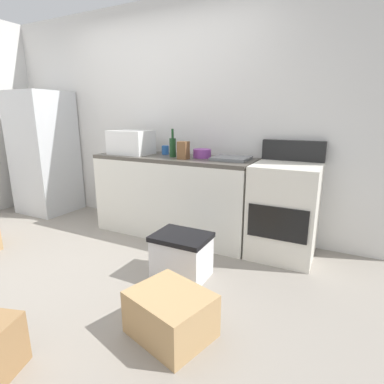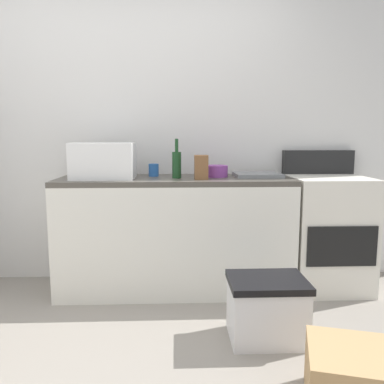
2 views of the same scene
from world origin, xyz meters
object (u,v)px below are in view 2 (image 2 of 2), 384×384
Objects in this scene: microwave at (104,161)px; wine_bottle at (177,164)px; knife_block at (201,167)px; stove_oven at (326,230)px; coffee_mug at (154,170)px; cardboard_box_small at (363,382)px; storage_bin at (267,309)px; mixing_bowl at (216,171)px.

microwave is 0.55m from wine_bottle.
wine_bottle is 1.67× the size of knife_block.
coffee_mug is at bearing 176.08° from stove_oven.
storage_bin is (-0.28, 0.65, 0.05)m from cardboard_box_small.
knife_block reaches higher than mixing_bowl.
microwave is 4.60× the size of coffee_mug.
cardboard_box_small is (1.00, -1.57, -0.81)m from coffee_mug.
cardboard_box_small is at bearing -64.69° from knife_block.
mixing_bowl is at bearing 108.41° from cardboard_box_small.
microwave is 0.74m from knife_block.
microwave is at bearing -173.66° from mixing_bowl.
coffee_mug is (-0.18, 0.14, -0.06)m from wine_bottle.
cardboard_box_small is at bearing -46.20° from microwave.
cardboard_box_small is 0.71m from storage_bin.
mixing_bowl is 0.39× the size of cardboard_box_small.
stove_oven reaches higher than cardboard_box_small.
coffee_mug is at bearing 173.75° from mixing_bowl.
coffee_mug is at bearing 22.16° from microwave.
cardboard_box_small is at bearing -71.59° from mixing_bowl.
microwave is 2.42× the size of mixing_bowl.
coffee_mug is 0.56× the size of knife_block.
storage_bin is at bearing -55.67° from wine_bottle.
wine_bottle is 0.24m from coffee_mug.
storage_bin is (0.23, -0.87, -0.75)m from mixing_bowl.
stove_oven is 1.10m from storage_bin.
coffee_mug is 0.53× the size of mixing_bowl.
mixing_bowl is (0.86, 0.10, -0.09)m from microwave.
wine_bottle is at bearing 119.63° from cardboard_box_small.
stove_oven is at bearing 1.77° from microwave.
mixing_bowl reaches higher than cardboard_box_small.
stove_oven is 2.39× the size of storage_bin.
knife_block is (0.73, -0.09, -0.05)m from microwave.
mixing_bowl is (-0.90, 0.04, 0.48)m from stove_oven.
wine_bottle is 0.21m from knife_block.
knife_block reaches higher than cardboard_box_small.
cardboard_box_small is (0.63, -1.34, -0.85)m from knife_block.
cardboard_box_small is (1.37, -1.42, -0.89)m from microwave.
stove_oven is 3.67× the size of wine_bottle.
stove_oven is 6.11× the size of knife_block.
coffee_mug is at bearing 147.25° from knife_block.
wine_bottle is at bearing 124.33° from storage_bin.
coffee_mug is 0.50m from mixing_bowl.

